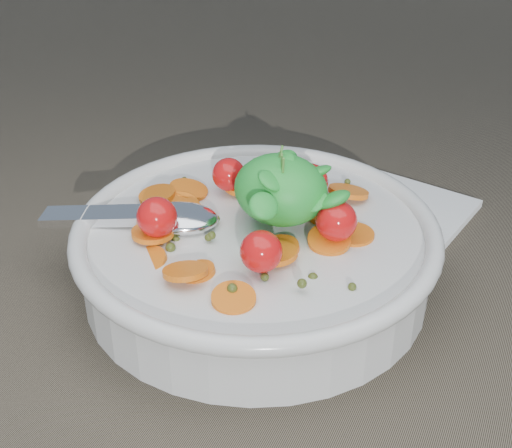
% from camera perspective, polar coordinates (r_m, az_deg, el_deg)
% --- Properties ---
extents(ground, '(6.00, 6.00, 0.00)m').
position_cam_1_polar(ground, '(0.55, 1.55, -6.38)').
color(ground, brown).
rests_on(ground, ground).
extents(bowl, '(0.30, 0.28, 0.12)m').
position_cam_1_polar(bowl, '(0.55, 0.01, -2.02)').
color(bowl, silver).
rests_on(bowl, ground).
extents(napkin, '(0.21, 0.19, 0.01)m').
position_cam_1_polar(napkin, '(0.66, 7.92, 1.07)').
color(napkin, white).
rests_on(napkin, ground).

